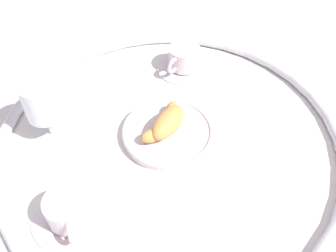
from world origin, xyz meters
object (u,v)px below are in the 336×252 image
at_px(pastry_plate, 168,132).
at_px(coffee_cup_near, 68,212).
at_px(juice_glass_left, 42,101).
at_px(coffee_cup_far, 184,60).
at_px(croissant_large, 167,122).

bearing_deg(pastry_plate, coffee_cup_near, 151.73).
height_order(coffee_cup_near, juice_glass_left, juice_glass_left).
height_order(pastry_plate, coffee_cup_far, coffee_cup_far).
bearing_deg(croissant_large, juice_glass_left, 101.82).
height_order(pastry_plate, croissant_large, croissant_large).
bearing_deg(coffee_cup_far, juice_glass_left, 140.05).
bearing_deg(pastry_plate, coffee_cup_far, 2.86).
distance_m(pastry_plate, croissant_large, 0.03).
relative_size(coffee_cup_near, coffee_cup_far, 1.00).
height_order(coffee_cup_near, coffee_cup_far, same).
relative_size(croissant_large, juice_glass_left, 0.93).
height_order(pastry_plate, juice_glass_left, juice_glass_left).
bearing_deg(croissant_large, pastry_plate, -108.07).
relative_size(coffee_cup_far, juice_glass_left, 0.97).
height_order(coffee_cup_far, juice_glass_left, juice_glass_left).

